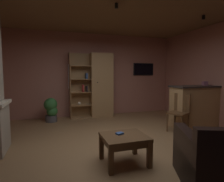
{
  "coord_description": "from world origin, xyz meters",
  "views": [
    {
      "loc": [
        -1.19,
        -3.27,
        1.4
      ],
      "look_at": [
        0.0,
        0.4,
        1.05
      ],
      "focal_mm": 29.91,
      "sensor_mm": 36.0,
      "label": 1
    }
  ],
  "objects_px": {
    "bookshelf_cabinet": "(99,85)",
    "dining_chair": "(180,110)",
    "wall_mounted_tv": "(143,69)",
    "kitchen_bar_counter": "(198,106)",
    "tissue_box": "(205,83)",
    "coffee_table": "(124,141)",
    "table_book_0": "(120,133)",
    "potted_floor_plant": "(51,109)"
  },
  "relations": [
    {
      "from": "tissue_box",
      "to": "coffee_table",
      "type": "bearing_deg",
      "value": -154.43
    },
    {
      "from": "bookshelf_cabinet",
      "to": "coffee_table",
      "type": "relative_size",
      "value": 3.03
    },
    {
      "from": "table_book_0",
      "to": "dining_chair",
      "type": "bearing_deg",
      "value": 28.41
    },
    {
      "from": "kitchen_bar_counter",
      "to": "dining_chair",
      "type": "bearing_deg",
      "value": -163.8
    },
    {
      "from": "table_book_0",
      "to": "potted_floor_plant",
      "type": "bearing_deg",
      "value": 109.32
    },
    {
      "from": "bookshelf_cabinet",
      "to": "dining_chair",
      "type": "xyz_separation_m",
      "value": [
        1.5,
        -2.19,
        -0.5
      ]
    },
    {
      "from": "potted_floor_plant",
      "to": "coffee_table",
      "type": "bearing_deg",
      "value": -70.28
    },
    {
      "from": "table_book_0",
      "to": "coffee_table",
      "type": "bearing_deg",
      "value": -56.4
    },
    {
      "from": "coffee_table",
      "to": "table_book_0",
      "type": "bearing_deg",
      "value": 123.6
    },
    {
      "from": "tissue_box",
      "to": "table_book_0",
      "type": "bearing_deg",
      "value": -156.04
    },
    {
      "from": "table_book_0",
      "to": "kitchen_bar_counter",
      "type": "bearing_deg",
      "value": 25.21
    },
    {
      "from": "dining_chair",
      "to": "kitchen_bar_counter",
      "type": "bearing_deg",
      "value": 16.2
    },
    {
      "from": "bookshelf_cabinet",
      "to": "kitchen_bar_counter",
      "type": "distance_m",
      "value": 3.04
    },
    {
      "from": "bookshelf_cabinet",
      "to": "coffee_table",
      "type": "distance_m",
      "value": 3.43
    },
    {
      "from": "bookshelf_cabinet",
      "to": "dining_chair",
      "type": "height_order",
      "value": "bookshelf_cabinet"
    },
    {
      "from": "tissue_box",
      "to": "wall_mounted_tv",
      "type": "relative_size",
      "value": 0.15
    },
    {
      "from": "wall_mounted_tv",
      "to": "coffee_table",
      "type": "bearing_deg",
      "value": -121.37
    },
    {
      "from": "table_book_0",
      "to": "tissue_box",
      "type": "bearing_deg",
      "value": 23.96
    },
    {
      "from": "wall_mounted_tv",
      "to": "kitchen_bar_counter",
      "type": "bearing_deg",
      "value": -76.55
    },
    {
      "from": "kitchen_bar_counter",
      "to": "wall_mounted_tv",
      "type": "relative_size",
      "value": 1.97
    },
    {
      "from": "coffee_table",
      "to": "dining_chair",
      "type": "xyz_separation_m",
      "value": [
        1.92,
        1.14,
        0.17
      ]
    },
    {
      "from": "tissue_box",
      "to": "dining_chair",
      "type": "xyz_separation_m",
      "value": [
        -0.97,
        -0.24,
        -0.62
      ]
    },
    {
      "from": "kitchen_bar_counter",
      "to": "tissue_box",
      "type": "distance_m",
      "value": 0.63
    },
    {
      "from": "kitchen_bar_counter",
      "to": "potted_floor_plant",
      "type": "distance_m",
      "value": 4.14
    },
    {
      "from": "dining_chair",
      "to": "table_book_0",
      "type": "bearing_deg",
      "value": -151.59
    },
    {
      "from": "tissue_box",
      "to": "coffee_table",
      "type": "relative_size",
      "value": 0.18
    },
    {
      "from": "kitchen_bar_counter",
      "to": "dining_chair",
      "type": "distance_m",
      "value": 0.8
    },
    {
      "from": "bookshelf_cabinet",
      "to": "kitchen_bar_counter",
      "type": "height_order",
      "value": "bookshelf_cabinet"
    },
    {
      "from": "potted_floor_plant",
      "to": "dining_chair",
      "type": "bearing_deg",
      "value": -32.3
    },
    {
      "from": "dining_chair",
      "to": "coffee_table",
      "type": "bearing_deg",
      "value": -149.26
    },
    {
      "from": "table_book_0",
      "to": "potted_floor_plant",
      "type": "xyz_separation_m",
      "value": [
        -1.04,
        2.97,
        -0.08
      ]
    },
    {
      "from": "bookshelf_cabinet",
      "to": "table_book_0",
      "type": "distance_m",
      "value": 3.34
    },
    {
      "from": "kitchen_bar_counter",
      "to": "wall_mounted_tv",
      "type": "height_order",
      "value": "wall_mounted_tv"
    },
    {
      "from": "kitchen_bar_counter",
      "to": "table_book_0",
      "type": "bearing_deg",
      "value": -154.79
    },
    {
      "from": "dining_chair",
      "to": "wall_mounted_tv",
      "type": "height_order",
      "value": "wall_mounted_tv"
    },
    {
      "from": "table_book_0",
      "to": "wall_mounted_tv",
      "type": "height_order",
      "value": "wall_mounted_tv"
    },
    {
      "from": "bookshelf_cabinet",
      "to": "kitchen_bar_counter",
      "type": "relative_size",
      "value": 1.36
    },
    {
      "from": "table_book_0",
      "to": "dining_chair",
      "type": "xyz_separation_m",
      "value": [
        1.97,
        1.07,
        0.07
      ]
    },
    {
      "from": "kitchen_bar_counter",
      "to": "wall_mounted_tv",
      "type": "distance_m",
      "value": 2.47
    },
    {
      "from": "tissue_box",
      "to": "dining_chair",
      "type": "relative_size",
      "value": 0.13
    },
    {
      "from": "bookshelf_cabinet",
      "to": "coffee_table",
      "type": "bearing_deg",
      "value": -97.2
    },
    {
      "from": "potted_floor_plant",
      "to": "wall_mounted_tv",
      "type": "distance_m",
      "value": 3.5
    }
  ]
}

